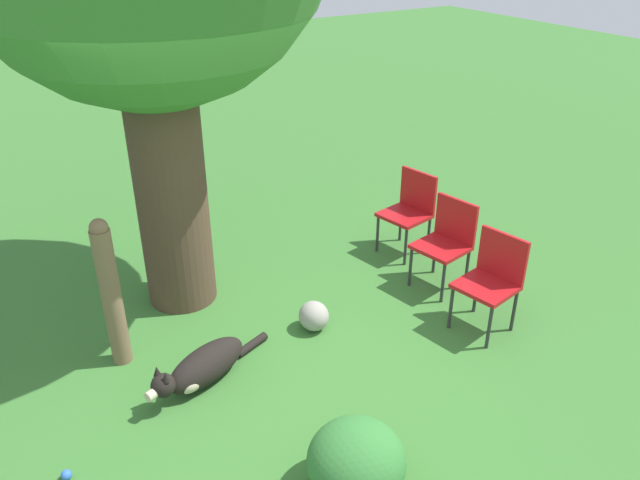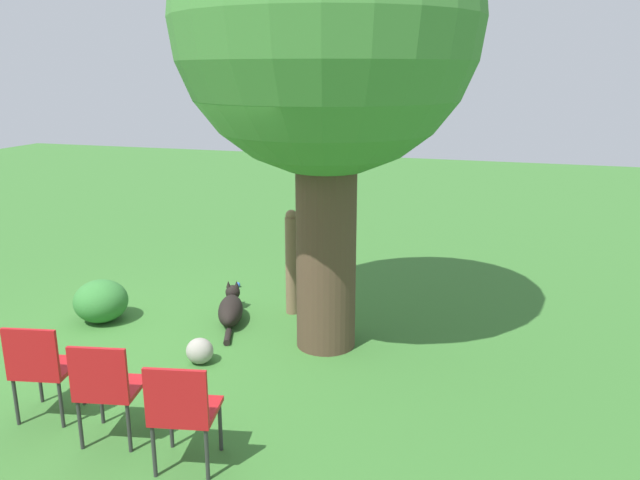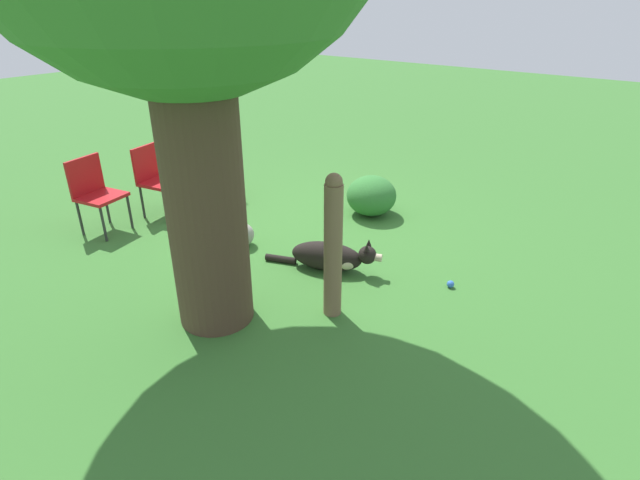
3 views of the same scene
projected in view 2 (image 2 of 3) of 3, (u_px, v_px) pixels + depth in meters
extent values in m
plane|color=#38702D|center=(199.00, 342.00, 6.57)|extent=(30.00, 30.00, 0.00)
cylinder|color=#4C3828|center=(326.00, 232.00, 6.21)|extent=(0.61, 0.61, 2.43)
sphere|color=#427F38|center=(327.00, 19.00, 5.68)|extent=(2.87, 2.87, 2.87)
ellipsoid|color=black|center=(231.00, 311.00, 7.06)|extent=(0.76, 0.51, 0.28)
ellipsoid|color=#C6B293|center=(232.00, 306.00, 7.25)|extent=(0.32, 0.31, 0.17)
sphere|color=black|center=(233.00, 292.00, 7.43)|extent=(0.23, 0.23, 0.18)
cylinder|color=#C6B293|center=(233.00, 290.00, 7.53)|extent=(0.10, 0.10, 0.07)
cone|color=black|center=(228.00, 284.00, 7.40)|extent=(0.06, 0.06, 0.08)
cone|color=black|center=(237.00, 284.00, 7.40)|extent=(0.06, 0.06, 0.08)
cylinder|color=black|center=(228.00, 337.00, 6.63)|extent=(0.32, 0.18, 0.07)
cylinder|color=brown|center=(292.00, 266.00, 7.24)|extent=(0.15, 0.15, 1.16)
sphere|color=brown|center=(291.00, 216.00, 7.08)|extent=(0.14, 0.14, 0.14)
cube|color=#B21419|center=(47.00, 368.00, 5.09)|extent=(0.50, 0.51, 0.04)
cube|color=#B21419|center=(31.00, 353.00, 4.85)|extent=(0.12, 0.44, 0.41)
cylinder|color=#2D2D2D|center=(40.00, 380.00, 5.34)|extent=(0.03, 0.03, 0.40)
cylinder|color=#2D2D2D|center=(82.00, 383.00, 5.31)|extent=(0.03, 0.03, 0.40)
cylinder|color=#2D2D2D|center=(16.00, 402.00, 5.00)|extent=(0.03, 0.03, 0.40)
cylinder|color=#2D2D2D|center=(61.00, 404.00, 4.96)|extent=(0.03, 0.03, 0.40)
cube|color=#B21419|center=(112.00, 388.00, 4.77)|extent=(0.50, 0.51, 0.04)
cube|color=#B21419|center=(98.00, 374.00, 4.53)|extent=(0.12, 0.44, 0.41)
cylinder|color=#2D2D2D|center=(101.00, 400.00, 5.02)|extent=(0.03, 0.03, 0.40)
cylinder|color=#2D2D2D|center=(147.00, 403.00, 4.98)|extent=(0.03, 0.03, 0.40)
cylinder|color=#2D2D2D|center=(80.00, 425.00, 4.67)|extent=(0.03, 0.03, 0.40)
cylinder|color=#2D2D2D|center=(129.00, 428.00, 4.64)|extent=(0.03, 0.03, 0.40)
cube|color=#B21419|center=(186.00, 411.00, 4.45)|extent=(0.50, 0.51, 0.04)
cube|color=#B21419|center=(176.00, 397.00, 4.20)|extent=(0.12, 0.44, 0.41)
cylinder|color=#2D2D2D|center=(171.00, 423.00, 4.70)|extent=(0.03, 0.03, 0.40)
cylinder|color=#2D2D2D|center=(220.00, 426.00, 4.66)|extent=(0.03, 0.03, 0.40)
cylinder|color=#2D2D2D|center=(154.00, 451.00, 4.35)|extent=(0.03, 0.03, 0.40)
cylinder|color=#2D2D2D|center=(207.00, 454.00, 4.31)|extent=(0.03, 0.03, 0.40)
sphere|color=blue|center=(238.00, 285.00, 8.24)|extent=(0.07, 0.07, 0.07)
ellipsoid|color=gray|center=(200.00, 351.00, 6.08)|extent=(0.25, 0.27, 0.26)
ellipsoid|color=#337533|center=(101.00, 301.00, 7.08)|extent=(0.60, 0.60, 0.48)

